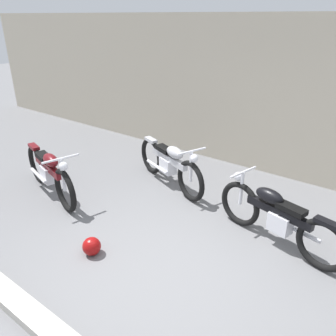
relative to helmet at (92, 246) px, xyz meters
name	(u,v)px	position (x,y,z in m)	size (l,w,h in m)	color
ground_plane	(162,273)	(0.94, 0.26, -0.12)	(40.00, 40.00, 0.00)	slate
building_wall	(284,99)	(0.94, 3.91, 1.33)	(18.00, 0.30, 2.90)	#B2A893
helmet	(92,246)	(0.00, 0.00, 0.00)	(0.24, 0.24, 0.24)	maroon
motorcycle_black	(277,217)	(1.80, 1.64, 0.30)	(1.89, 0.69, 0.87)	black
motorcycle_silver	(170,164)	(-0.36, 2.17, 0.31)	(1.90, 0.89, 0.90)	black
motorcycle_maroon	(49,172)	(-1.76, 0.66, 0.32)	(1.98, 0.76, 0.91)	black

